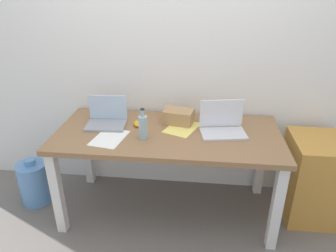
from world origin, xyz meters
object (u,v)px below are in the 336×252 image
object	(u,v)px
filing_cabinet	(312,178)
computer_mouse	(137,124)
desk	(168,143)
laptop_right	(223,126)
laptop_left	(107,119)
beer_bottle	(143,127)
water_cooler_jug	(34,182)
cardboard_box	(178,117)

from	to	relation	value
filing_cabinet	computer_mouse	bearing A→B (deg)	-179.93
desk	laptop_right	world-z (taller)	laptop_right
filing_cabinet	desk	bearing A→B (deg)	-175.67
filing_cabinet	laptop_left	bearing A→B (deg)	-179.72
beer_bottle	computer_mouse	xyz separation A→B (m)	(-0.08, 0.21, -0.08)
laptop_left	desk	bearing A→B (deg)	-9.07
computer_mouse	filing_cabinet	distance (m)	1.47
laptop_right	computer_mouse	size ratio (longest dim) A/B	3.62
beer_bottle	laptop_right	bearing A→B (deg)	14.93
laptop_left	beer_bottle	distance (m)	0.39
computer_mouse	water_cooler_jug	size ratio (longest dim) A/B	0.24
desk	laptop_right	bearing A→B (deg)	4.66
laptop_left	computer_mouse	world-z (taller)	laptop_left
laptop_right	cardboard_box	world-z (taller)	laptop_right
filing_cabinet	beer_bottle	bearing A→B (deg)	-171.09
desk	laptop_left	world-z (taller)	laptop_left
water_cooler_jug	filing_cabinet	bearing A→B (deg)	2.45
desk	laptop_right	xyz separation A→B (m)	(0.41, 0.03, 0.15)
laptop_right	desk	bearing A→B (deg)	-175.34
laptop_left	laptop_right	bearing A→B (deg)	-2.93
beer_bottle	water_cooler_jug	bearing A→B (deg)	173.82
cardboard_box	filing_cabinet	size ratio (longest dim) A/B	0.34
laptop_right	beer_bottle	bearing A→B (deg)	-165.07
laptop_right	cardboard_box	size ratio (longest dim) A/B	1.55
laptop_left	laptop_right	world-z (taller)	laptop_right
desk	water_cooler_jug	bearing A→B (deg)	-179.42
computer_mouse	filing_cabinet	world-z (taller)	computer_mouse
water_cooler_jug	filing_cabinet	size ratio (longest dim) A/B	0.62
beer_bottle	filing_cabinet	distance (m)	1.43
desk	filing_cabinet	distance (m)	1.20
desk	filing_cabinet	world-z (taller)	desk
desk	beer_bottle	world-z (taller)	beer_bottle
laptop_right	beer_bottle	world-z (taller)	laptop_right
laptop_left	filing_cabinet	bearing A→B (deg)	0.28
beer_bottle	desk	bearing A→B (deg)	35.65
beer_bottle	water_cooler_jug	size ratio (longest dim) A/B	0.55
desk	cardboard_box	xyz separation A→B (m)	(0.06, 0.17, 0.15)
computer_mouse	laptop_right	bearing A→B (deg)	-21.07
beer_bottle	water_cooler_jug	xyz separation A→B (m)	(-1.00, 0.11, -0.64)
beer_bottle	computer_mouse	bearing A→B (deg)	112.36
laptop_right	filing_cabinet	distance (m)	0.88
desk	laptop_right	distance (m)	0.44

